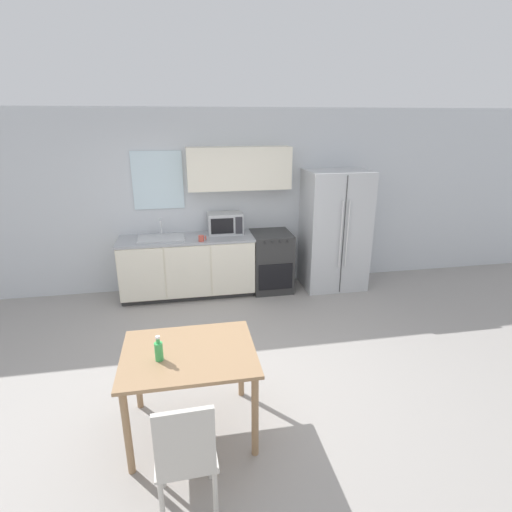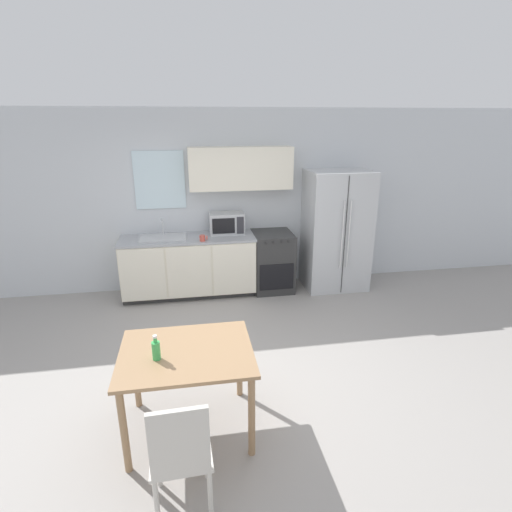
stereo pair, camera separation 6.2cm
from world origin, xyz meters
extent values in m
plane|color=gray|center=(0.00, 0.00, 0.00)|extent=(12.00, 12.00, 0.00)
cube|color=silver|center=(0.00, 2.35, 1.35)|extent=(12.00, 0.06, 2.70)
cube|color=silver|center=(-0.77, 2.31, 1.70)|extent=(0.72, 0.04, 0.83)
cube|color=silver|center=(0.41, 2.16, 1.86)|extent=(1.50, 0.32, 0.61)
cube|color=#333333|center=(-0.41, 2.04, 0.04)|extent=(1.93, 0.57, 0.08)
cube|color=silver|center=(-0.41, 2.01, 0.48)|extent=(1.93, 0.63, 0.79)
cube|color=silver|center=(-1.05, 1.69, 0.48)|extent=(0.62, 0.01, 0.77)
cube|color=silver|center=(-0.41, 1.69, 0.48)|extent=(0.62, 0.01, 0.77)
cube|color=silver|center=(0.23, 1.69, 0.48)|extent=(0.62, 0.01, 0.77)
cube|color=#9EA0A5|center=(-0.41, 2.01, 0.89)|extent=(1.96, 0.65, 0.03)
cube|color=#2D2D2D|center=(0.86, 2.01, 0.45)|extent=(0.59, 0.64, 0.91)
cube|color=black|center=(0.86, 1.68, 0.32)|extent=(0.51, 0.01, 0.40)
cylinder|color=#262626|center=(0.70, 1.68, 0.86)|extent=(0.03, 0.02, 0.03)
cylinder|color=#262626|center=(0.80, 1.68, 0.86)|extent=(0.03, 0.02, 0.03)
cylinder|color=#262626|center=(0.92, 1.68, 0.86)|extent=(0.03, 0.02, 0.03)
cylinder|color=#262626|center=(1.03, 1.68, 0.86)|extent=(0.03, 0.02, 0.03)
cube|color=silver|center=(1.85, 1.97, 0.91)|extent=(0.94, 0.71, 1.82)
cube|color=#3F3F3F|center=(1.85, 1.61, 0.91)|extent=(0.01, 0.01, 1.76)
cylinder|color=silver|center=(1.80, 1.58, 0.95)|extent=(0.02, 0.02, 1.00)
cylinder|color=silver|center=(1.90, 1.58, 0.95)|extent=(0.02, 0.02, 1.00)
cube|color=#B7BABC|center=(-0.77, 2.01, 0.91)|extent=(0.66, 0.41, 0.02)
cylinder|color=silver|center=(-0.77, 2.18, 1.04)|extent=(0.02, 0.02, 0.24)
cylinder|color=silver|center=(-0.77, 2.11, 1.15)|extent=(0.02, 0.14, 0.02)
cube|color=#B7BABC|center=(0.18, 2.13, 1.06)|extent=(0.51, 0.32, 0.31)
cube|color=black|center=(0.12, 1.97, 1.06)|extent=(0.33, 0.01, 0.23)
cube|color=#2D2D33|center=(0.36, 1.97, 1.06)|extent=(0.10, 0.01, 0.25)
cylinder|color=#BF4C3F|center=(-0.20, 1.78, 0.94)|extent=(0.08, 0.08, 0.09)
torus|color=#BF4C3F|center=(-0.14, 1.78, 0.95)|extent=(0.02, 0.07, 0.07)
cube|color=#997551|center=(-0.45, -0.83, 0.75)|extent=(1.07, 0.86, 0.03)
cylinder|color=#997551|center=(-0.93, -1.20, 0.37)|extent=(0.06, 0.06, 0.73)
cylinder|color=#997551|center=(0.02, -1.20, 0.37)|extent=(0.06, 0.06, 0.73)
cylinder|color=#997551|center=(-0.93, -0.46, 0.37)|extent=(0.06, 0.06, 0.73)
cylinder|color=#997551|center=(0.02, -0.46, 0.37)|extent=(0.06, 0.06, 0.73)
cube|color=beige|center=(-0.51, -1.54, 0.44)|extent=(0.41, 0.41, 0.02)
cube|color=beige|center=(-0.50, -1.72, 0.69)|extent=(0.37, 0.05, 0.48)
cylinder|color=beige|center=(-0.69, -1.38, 0.21)|extent=(0.03, 0.03, 0.43)
cylinder|color=beige|center=(-0.35, -1.37, 0.21)|extent=(0.03, 0.03, 0.43)
cylinder|color=beige|center=(-0.67, -1.72, 0.21)|extent=(0.03, 0.03, 0.43)
cylinder|color=beige|center=(-0.33, -1.71, 0.21)|extent=(0.03, 0.03, 0.43)
cylinder|color=#3FB259|center=(-0.68, -0.91, 0.84)|extent=(0.07, 0.07, 0.15)
cylinder|color=#3FB259|center=(-0.68, -0.91, 0.93)|extent=(0.03, 0.03, 0.04)
cylinder|color=white|center=(-0.68, -0.91, 0.96)|extent=(0.03, 0.03, 0.02)
camera|label=1|loc=(-0.43, -3.67, 2.54)|focal=28.00mm
camera|label=2|loc=(-0.37, -3.68, 2.54)|focal=28.00mm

